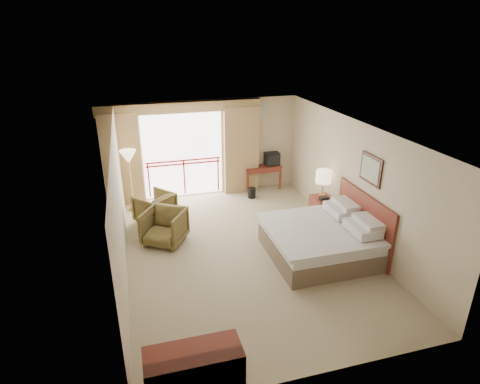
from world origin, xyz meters
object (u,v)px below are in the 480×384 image
object	(u,v)px
desk	(261,170)
floor_lamp	(128,159)
armchair_far	(156,221)
bed	(321,239)
tv	(272,159)
dresser	(194,377)
table_lamp	(323,177)
side_table	(156,216)
nightstand	(322,210)
wastebasket	(252,193)
armchair_near	(166,242)

from	to	relation	value
desk	floor_lamp	bearing A→B (deg)	-172.65
armchair_far	bed	bearing A→B (deg)	102.67
bed	tv	distance (m)	4.01
tv	armchair_far	size ratio (longest dim) A/B	0.51
armchair_far	dresser	size ratio (longest dim) A/B	0.67
table_lamp	side_table	distance (m)	4.10
desk	armchair_far	xyz separation A→B (m)	(-3.27, -1.45, -0.56)
nightstand	table_lamp	distance (m)	0.84
tv	wastebasket	size ratio (longest dim) A/B	1.48
armchair_near	tv	bearing A→B (deg)	67.56
tv	dresser	xyz separation A→B (m)	(-3.50, -6.82, -0.50)
desk	side_table	size ratio (longest dim) A/B	1.91
tv	floor_lamp	distance (m)	4.14
wastebasket	dresser	bearing A→B (deg)	-113.45
tv	wastebasket	bearing A→B (deg)	-141.90
desk	side_table	world-z (taller)	desk
tv	floor_lamp	xyz separation A→B (m)	(-4.07, -0.54, 0.51)
nightstand	table_lamp	size ratio (longest dim) A/B	1.00
nightstand	wastebasket	size ratio (longest dim) A/B	2.30
desk	nightstand	bearing A→B (deg)	-76.02
armchair_far	side_table	bearing A→B (deg)	50.19
desk	dresser	size ratio (longest dim) A/B	0.89
dresser	tv	bearing A→B (deg)	64.28
desk	armchair_near	world-z (taller)	desk
tv	floor_lamp	bearing A→B (deg)	-171.26
side_table	armchair_near	bearing A→B (deg)	-77.56
table_lamp	desk	bearing A→B (deg)	105.85
bed	desk	size ratio (longest dim) A/B	1.94
side_table	floor_lamp	size ratio (longest dim) A/B	0.35
armchair_far	wastebasket	bearing A→B (deg)	156.92
floor_lamp	dresser	distance (m)	6.39
tv	armchair_near	xyz separation A→B (m)	(-3.44, -2.53, -0.91)
armchair_near	table_lamp	bearing A→B (deg)	32.03
tv	wastebasket	distance (m)	1.26
bed	wastebasket	world-z (taller)	bed
side_table	dresser	bearing A→B (deg)	-89.10
wastebasket	floor_lamp	xyz separation A→B (m)	(-3.27, 0.06, 1.27)
desk	side_table	xyz separation A→B (m)	(-3.27, -1.99, -0.16)
nightstand	floor_lamp	world-z (taller)	floor_lamp
tv	armchair_far	world-z (taller)	tv
nightstand	armchair_near	size ratio (longest dim) A/B	0.76
dresser	armchair_far	bearing A→B (deg)	92.17
desk	side_table	distance (m)	3.83
tv	wastebasket	world-z (taller)	tv
side_table	floor_lamp	distance (m)	1.80
armchair_near	floor_lamp	world-z (taller)	floor_lamp
nightstand	floor_lamp	distance (m)	5.03
table_lamp	armchair_far	size ratio (longest dim) A/B	0.79
bed	dresser	xyz separation A→B (m)	(-3.19, -2.85, 0.03)
nightstand	dresser	world-z (taller)	dresser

